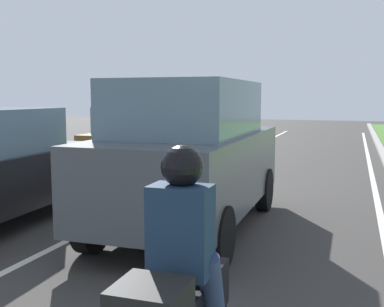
{
  "coord_description": "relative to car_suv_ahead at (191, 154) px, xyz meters",
  "views": [
    {
      "loc": [
        3.11,
        1.68,
        2.05
      ],
      "look_at": [
        0.83,
        8.29,
        1.2
      ],
      "focal_mm": 43.96,
      "sensor_mm": 36.0,
      "label": 1
    }
  ],
  "objects": [
    {
      "name": "ground_plane",
      "position": [
        -0.76,
        5.57,
        -1.17
      ],
      "size": [
        60.0,
        60.0,
        0.0
      ],
      "primitive_type": "plane",
      "color": "#383533"
    },
    {
      "name": "lane_line_center",
      "position": [
        -1.46,
        5.57,
        -1.16
      ],
      "size": [
        0.12,
        32.0,
        0.01
      ],
      "primitive_type": "cube",
      "color": "silver",
      "rests_on": "ground"
    },
    {
      "name": "lane_line_right_edge",
      "position": [
        2.84,
        5.57,
        -1.16
      ],
      "size": [
        0.12,
        32.0,
        0.01
      ],
      "primitive_type": "cube",
      "color": "silver",
      "rests_on": "ground"
    },
    {
      "name": "car_suv_ahead",
      "position": [
        0.0,
        0.0,
        0.0
      ],
      "size": [
        2.0,
        4.52,
        2.28
      ],
      "rotation": [
        0.0,
        0.0,
        0.01
      ],
      "color": "#474C51",
      "rests_on": "ground"
    },
    {
      "name": "car_hatchback_far",
      "position": [
        -3.35,
        4.99,
        -0.28
      ],
      "size": [
        1.74,
        3.7,
        1.78
      ],
      "rotation": [
        0.0,
        0.0,
        0.0
      ],
      "color": "brown",
      "rests_on": "ground"
    },
    {
      "name": "rider_person",
      "position": [
        1.31,
        -3.92,
        0.02
      ],
      "size": [
        0.5,
        0.4,
        1.16
      ],
      "rotation": [
        0.0,
        0.0,
        0.01
      ],
      "color": "#192D47",
      "rests_on": "ground"
    }
  ]
}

